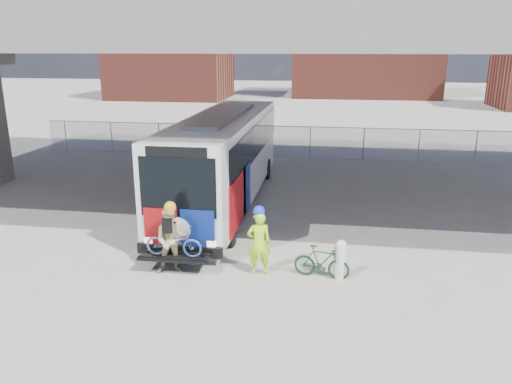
% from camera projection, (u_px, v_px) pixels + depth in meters
% --- Properties ---
extents(ground, '(160.00, 160.00, 0.00)m').
position_uv_depth(ground, '(263.00, 230.00, 17.47)').
color(ground, '#9E9991').
rests_on(ground, ground).
extents(bus, '(2.67, 12.90, 3.69)m').
position_uv_depth(bus, '(224.00, 153.00, 19.88)').
color(bus, silver).
rests_on(bus, ground).
extents(overpass, '(40.00, 16.00, 7.95)m').
position_uv_depth(overpass, '(278.00, 37.00, 19.44)').
color(overpass, '#605E59').
rests_on(overpass, ground).
extents(chainlink_fence, '(30.00, 0.06, 30.00)m').
position_uv_depth(chainlink_fence, '(293.00, 133.00, 28.46)').
color(chainlink_fence, gray).
rests_on(chainlink_fence, ground).
extents(brick_buildings, '(54.00, 22.00, 12.00)m').
position_uv_depth(brick_buildings, '(328.00, 53.00, 61.53)').
color(brick_buildings, maroon).
rests_on(brick_buildings, ground).
extents(bollard, '(0.30, 0.30, 1.15)m').
position_uv_depth(bollard, '(341.00, 258.00, 13.60)').
color(bollard, silver).
rests_on(bollard, ground).
extents(cyclist_hivis, '(0.76, 0.60, 2.01)m').
position_uv_depth(cyclist_hivis, '(259.00, 241.00, 13.83)').
color(cyclist_hivis, '#B4FB1A').
rests_on(cyclist_hivis, ground).
extents(cyclist_tan, '(1.09, 0.95, 2.10)m').
position_uv_depth(cyclist_tan, '(172.00, 239.00, 13.92)').
color(cyclist_tan, tan).
rests_on(cyclist_tan, ground).
extents(bike_parked, '(1.61, 0.70, 0.94)m').
position_uv_depth(bike_parked, '(322.00, 262.00, 13.72)').
color(bike_parked, '#133D1E').
rests_on(bike_parked, ground).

